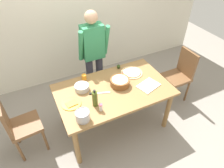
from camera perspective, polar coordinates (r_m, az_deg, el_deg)
ground at (r=3.41m, az=0.37°, el=-10.99°), size 8.00×8.00×0.00m
wall_back at (r=3.89m, az=-10.60°, el=19.12°), size 5.60×0.10×2.60m
dining_table at (r=2.92m, az=0.43°, el=-2.69°), size 1.60×0.96×0.76m
person_cook at (r=3.32m, az=-5.25°, el=8.86°), size 0.49×0.25×1.62m
chair_wooden_left at (r=2.96m, az=-24.85°, el=-10.28°), size 0.43×0.43×0.95m
chair_wooden_right at (r=3.69m, az=18.59°, el=2.85°), size 0.40×0.40×0.95m
pizza_raw_on_board at (r=3.15m, az=5.55°, el=3.23°), size 0.33×0.33×0.02m
plate_with_slice at (r=2.69m, az=-11.35°, el=-5.37°), size 0.26×0.26×0.02m
popcorn_bowl at (r=2.88m, az=2.23°, el=0.72°), size 0.28×0.28×0.11m
mixing_bowl_steel at (r=2.85m, az=-8.49°, el=-0.97°), size 0.20×0.20×0.08m
olive_oil_bottle at (r=2.55m, az=-4.83°, el=-4.14°), size 0.07×0.07×0.26m
steel_pot at (r=2.44m, az=-8.26°, el=-8.83°), size 0.17×0.17×0.13m
cup_orange at (r=3.02m, az=-7.85°, el=1.94°), size 0.07×0.07×0.08m
salt_shaker at (r=2.53m, az=-3.16°, el=-6.56°), size 0.04×0.04×0.11m
cutting_board_white at (r=2.95m, az=10.22°, el=-0.42°), size 0.35×0.30×0.01m
chef_knife at (r=2.78m, az=-4.21°, el=-2.58°), size 0.28×0.11×0.02m
avocado at (r=3.22m, az=1.87°, el=4.94°), size 0.06×0.06×0.07m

